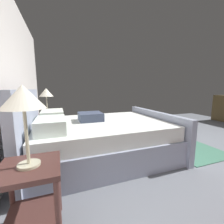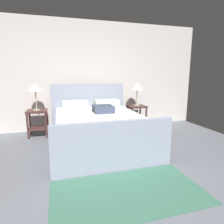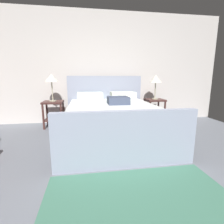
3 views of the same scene
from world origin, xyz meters
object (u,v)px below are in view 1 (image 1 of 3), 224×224
Objects in this scene: bed at (99,137)px; nightstand_left at (31,189)px; nightstand_right at (48,123)px; table_lamp_right at (46,93)px; table_lamp_left at (23,100)px.

nightstand_left is (-1.22, 0.86, 0.06)m from bed.
nightstand_right is 1.00× the size of nightstand_left.
bed is 1.67m from table_lamp_right.
nightstand_right is 0.68m from table_lamp_right.
nightstand_right is 2.44m from nightstand_left.
table_lamp_right is at bearing 90.00° from nightstand_right.
nightstand_right is at bearing 0.43° from table_lamp_left.
nightstand_left is (-2.44, -0.02, 0.00)m from nightstand_right.
nightstand_left is 0.99× the size of table_lamp_left.
bed is at bearing -35.06° from table_lamp_left.
nightstand_left is at bearing 144.94° from bed.
bed is 3.93× the size of nightstand_right.
table_lamp_left is at bearing -179.57° from nightstand_right.
nightstand_left is at bearing -179.57° from table_lamp_right.
nightstand_right and nightstand_left have the same top height.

